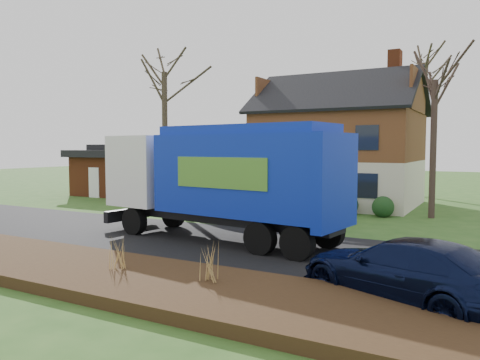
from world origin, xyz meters
The scene contains 13 objects.
ground centered at (0.00, 0.00, 0.00)m, with size 120.00×120.00×0.00m, color #2B511B.
road centered at (0.00, 0.00, 0.01)m, with size 80.00×7.00×0.02m, color black.
mulch_verge centered at (0.00, -5.30, 0.15)m, with size 80.00×3.50×0.30m, color black.
main_house centered at (1.49, 13.91, 4.03)m, with size 12.95×8.95×9.26m.
ranch_house centered at (-12.00, 13.00, 1.81)m, with size 9.80×8.20×3.70m.
garbage_truck centered at (1.68, 0.63, 2.47)m, with size 10.23×3.83×4.28m.
silver_sedan centered at (-0.34, 5.13, 0.79)m, with size 1.67×4.80×1.58m, color #979A9E.
navy_wagon centered at (8.81, -3.29, 0.73)m, with size 2.04×5.03×1.46m, color black.
tree_front_west centered at (-7.08, 8.38, 9.16)m, with size 3.74×3.74×11.12m.
tree_front_east centered at (7.78, 10.49, 7.86)m, with size 3.48×3.48×9.68m.
tree_back centered at (5.89, 20.83, 10.59)m, with size 4.01×4.01×12.70m.
grass_clump_mid centered at (1.91, -5.13, 0.74)m, with size 0.31×0.26×0.87m.
grass_clump_east centered at (4.67, -4.90, 0.78)m, with size 0.39×0.32×0.97m.
Camera 1 is at (10.60, -14.20, 3.50)m, focal length 35.00 mm.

